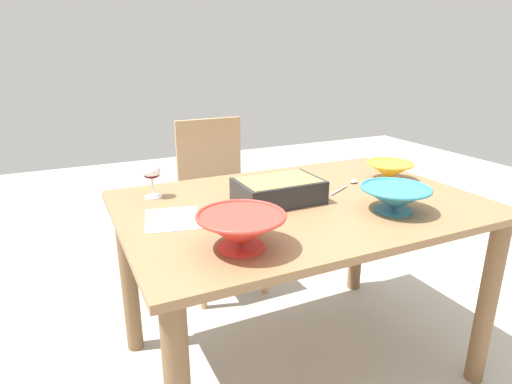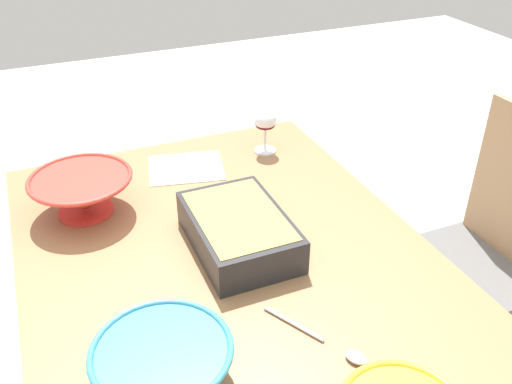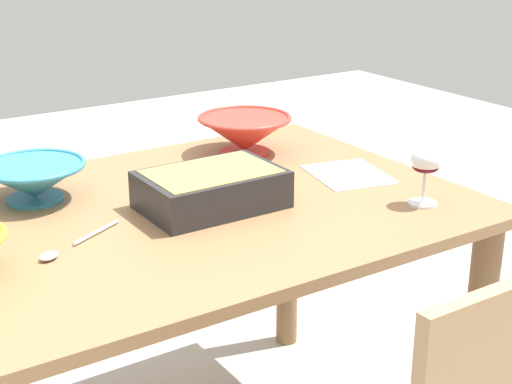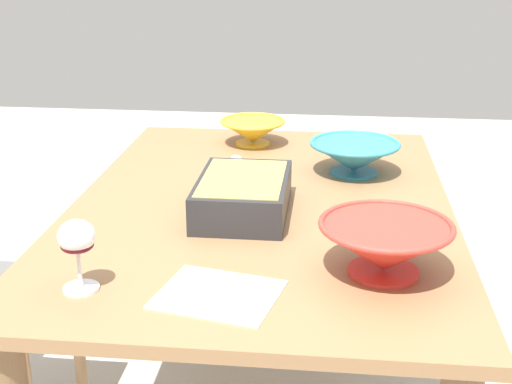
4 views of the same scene
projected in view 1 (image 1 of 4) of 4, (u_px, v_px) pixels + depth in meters
The scene contains 10 objects.
ground_plane at pixel (296, 361), 1.91m from camera, with size 8.00×8.00×0.00m, color #B2ADA3.
dining_table at pixel (300, 231), 1.71m from camera, with size 1.38×0.94×0.75m.
chair at pixel (217, 198), 2.44m from camera, with size 0.40×0.39×0.95m.
wine_glass at pixel (152, 173), 1.69m from camera, with size 0.07×0.07×0.14m.
casserole_dish at pixel (278, 189), 1.66m from camera, with size 0.32×0.21×0.09m.
mixing_bowl at pixel (395, 198), 1.55m from camera, with size 0.25×0.25×0.09m.
small_bowl at pixel (241, 230), 1.26m from camera, with size 0.27×0.27×0.11m.
serving_bowl at pixel (390, 170), 1.93m from camera, with size 0.21×0.21×0.08m.
serving_spoon at pixel (349, 184), 1.86m from camera, with size 0.22×0.13×0.01m.
napkin at pixel (172, 219), 1.49m from camera, with size 0.18×0.22×0.00m, color white.
Camera 1 is at (0.83, 1.35, 1.31)m, focal length 30.20 mm.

